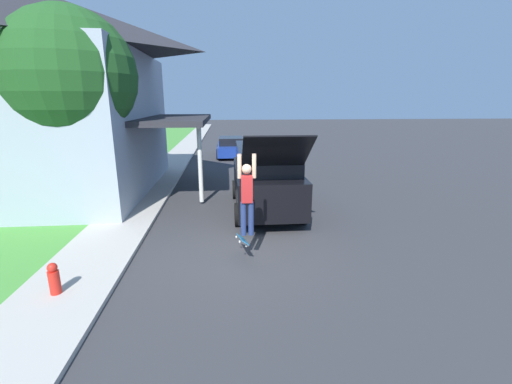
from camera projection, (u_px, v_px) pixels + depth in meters
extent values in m
plane|color=#333335|center=(246.00, 252.00, 8.45)|extent=(120.00, 120.00, 0.00)
cube|color=#478E38|center=(36.00, 194.00, 13.56)|extent=(10.00, 80.00, 0.08)
cube|color=#ADA89E|center=(149.00, 191.00, 13.92)|extent=(1.80, 80.00, 0.10)
cube|color=#99A3B2|center=(27.00, 124.00, 13.17)|extent=(9.04, 8.52, 5.32)
pyramid|color=#28282D|center=(8.00, 15.00, 12.18)|extent=(9.84, 9.32, 2.35)
cube|color=#28282D|center=(175.00, 120.00, 13.60)|extent=(2.60, 5.96, 0.20)
cylinder|color=silver|center=(200.00, 165.00, 12.01)|extent=(0.16, 0.16, 2.70)
cylinder|color=brown|center=(82.00, 164.00, 10.84)|extent=(0.36, 0.36, 3.20)
sphere|color=#1E4C1E|center=(70.00, 75.00, 10.15)|extent=(3.87, 3.87, 3.87)
cube|color=black|center=(265.00, 184.00, 11.49)|extent=(2.00, 4.77, 1.11)
cube|color=black|center=(265.00, 157.00, 11.37)|extent=(1.84, 3.72, 0.69)
cylinder|color=black|center=(236.00, 189.00, 12.98)|extent=(0.24, 0.69, 0.69)
cylinder|color=black|center=(286.00, 188.00, 13.13)|extent=(0.24, 0.69, 0.69)
cylinder|color=black|center=(239.00, 214.00, 10.13)|extent=(0.24, 0.69, 0.69)
cylinder|color=black|center=(302.00, 213.00, 10.29)|extent=(0.24, 0.69, 0.69)
cube|color=black|center=(276.00, 152.00, 8.77)|extent=(1.76, 1.35, 0.96)
cube|color=navy|center=(231.00, 149.00, 22.76)|extent=(1.76, 4.04, 0.62)
cube|color=black|center=(231.00, 141.00, 22.52)|extent=(1.55, 2.10, 0.48)
cylinder|color=black|center=(219.00, 149.00, 23.90)|extent=(0.20, 0.65, 0.65)
cylinder|color=black|center=(243.00, 149.00, 24.04)|extent=(0.20, 0.65, 0.65)
cylinder|color=black|center=(218.00, 154.00, 21.56)|extent=(0.20, 0.65, 0.65)
cylinder|color=black|center=(245.00, 154.00, 21.70)|extent=(0.20, 0.65, 0.65)
cylinder|color=navy|center=(243.00, 219.00, 7.70)|extent=(0.13, 0.13, 0.78)
cylinder|color=navy|center=(251.00, 218.00, 7.72)|extent=(0.13, 0.13, 0.78)
cube|color=#B22323|center=(247.00, 189.00, 7.53)|extent=(0.25, 0.20, 0.60)
sphere|color=tan|center=(247.00, 169.00, 7.42)|extent=(0.22, 0.22, 0.22)
cylinder|color=tan|center=(239.00, 166.00, 7.39)|extent=(0.09, 0.09, 0.53)
cylinder|color=tan|center=(254.00, 166.00, 7.41)|extent=(0.09, 0.09, 0.53)
cube|color=#236B99|center=(243.00, 239.00, 7.93)|extent=(0.27, 0.79, 0.27)
cylinder|color=silver|center=(236.00, 237.00, 8.15)|extent=(0.03, 0.06, 0.06)
cylinder|color=silver|center=(242.00, 241.00, 8.19)|extent=(0.03, 0.06, 0.06)
cylinder|color=silver|center=(240.00, 242.00, 7.67)|extent=(0.03, 0.06, 0.06)
cylinder|color=silver|center=(246.00, 246.00, 7.71)|extent=(0.03, 0.06, 0.06)
cylinder|color=red|center=(55.00, 282.00, 6.39)|extent=(0.20, 0.20, 0.46)
sphere|color=red|center=(52.00, 268.00, 6.31)|extent=(0.18, 0.18, 0.18)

